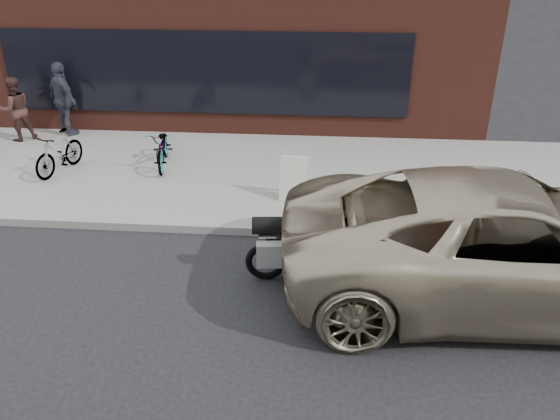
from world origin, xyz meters
name	(u,v)px	position (x,y,z in m)	size (l,w,h in m)	color
ground	(224,417)	(0.00, 0.00, 0.00)	(120.00, 120.00, 0.00)	black
near_sidewalk	(278,168)	(0.00, 7.00, 0.07)	(44.00, 6.00, 0.15)	gray
storefront	(235,21)	(-2.00, 13.98, 2.25)	(14.00, 10.07, 4.50)	#59261C
motorcycle	(303,248)	(0.74, 2.74, 0.55)	(2.00, 0.76, 1.27)	black
minivan	(509,241)	(3.61, 2.60, 0.88)	(2.93, 6.34, 1.76)	#BAAB91
bicycle_front	(163,147)	(-2.50, 6.74, 0.58)	(0.57, 1.63, 0.86)	gray
bicycle_rear	(59,152)	(-4.60, 6.20, 0.59)	(0.42, 1.48, 0.89)	gray
sandwich_sign	(294,177)	(0.45, 5.35, 0.57)	(0.57, 0.53, 0.84)	silver
cafe_patron_left	(16,109)	(-6.51, 8.13, 0.92)	(0.75, 0.59, 1.55)	#422623
cafe_patron_right	(63,99)	(-5.50, 8.60, 1.07)	(1.08, 0.45, 1.83)	#363544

